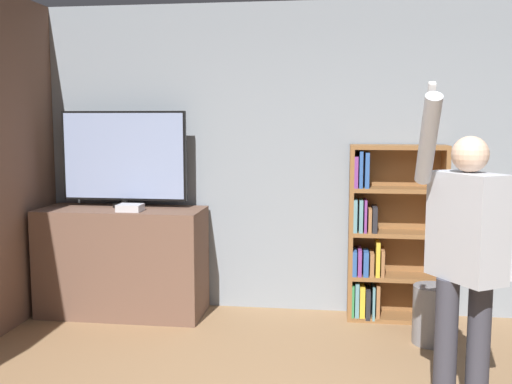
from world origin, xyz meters
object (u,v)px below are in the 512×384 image
(bookshelf, at_px, (386,238))
(person, at_px, (466,250))
(television, at_px, (124,158))
(waste_bin, at_px, (433,315))
(game_console, at_px, (130,208))

(bookshelf, relative_size, person, 0.79)
(television, bearing_deg, waste_bin, -10.12)
(game_console, xyz_separation_m, person, (2.44, -1.37, 0.01))
(game_console, relative_size, waste_bin, 0.45)
(game_console, bearing_deg, waste_bin, -5.39)
(television, relative_size, game_console, 5.49)
(television, height_order, waste_bin, television)
(person, bearing_deg, game_console, -151.17)
(bookshelf, height_order, person, person)
(person, distance_m, waste_bin, 1.36)
(person, bearing_deg, bookshelf, 158.32)
(television, bearing_deg, game_console, -61.28)
(television, bearing_deg, bookshelf, 1.84)
(person, relative_size, waste_bin, 4.24)
(game_console, distance_m, person, 2.80)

